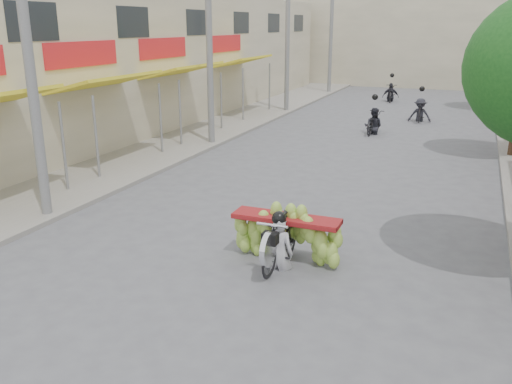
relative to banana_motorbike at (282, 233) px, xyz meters
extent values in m
plane|color=#5A5A5F|center=(-0.82, -2.60, -0.66)|extent=(120.00, 120.00, 0.00)
cube|color=gray|center=(-7.82, 12.40, -0.60)|extent=(4.00, 60.00, 0.12)
cube|color=#BEB496|center=(-12.82, 11.40, 2.34)|extent=(8.00, 40.00, 6.00)
cylinder|color=slate|center=(-7.12, 2.20, 0.61)|extent=(0.08, 0.08, 2.55)
cube|color=yellow|center=(-7.94, 5.40, 2.09)|extent=(1.77, 4.00, 0.53)
cylinder|color=slate|center=(-7.12, 3.60, 0.61)|extent=(0.08, 0.08, 2.55)
cylinder|color=slate|center=(-7.12, 7.20, 0.61)|extent=(0.08, 0.08, 2.55)
cube|color=red|center=(-8.82, 5.40, 2.94)|extent=(0.10, 3.50, 0.80)
cube|color=yellow|center=(-7.94, 10.40, 2.09)|extent=(1.77, 4.00, 0.53)
cylinder|color=slate|center=(-7.12, 8.60, 0.61)|extent=(0.08, 0.08, 2.55)
cylinder|color=slate|center=(-7.12, 12.20, 0.61)|extent=(0.08, 0.08, 2.55)
cube|color=red|center=(-8.82, 10.40, 2.94)|extent=(0.10, 3.50, 0.80)
cube|color=yellow|center=(-7.94, 16.40, 2.09)|extent=(1.77, 4.00, 0.53)
cylinder|color=slate|center=(-7.12, 14.60, 0.61)|extent=(0.08, 0.08, 2.55)
cylinder|color=slate|center=(-7.12, 18.20, 0.61)|extent=(0.08, 0.08, 2.55)
cube|color=red|center=(-8.82, 16.40, 2.94)|extent=(0.10, 3.50, 0.80)
cube|color=#1E2328|center=(-8.84, 3.40, 3.94)|extent=(0.08, 2.00, 1.10)
cube|color=#1E2328|center=(-8.84, 8.40, 3.94)|extent=(0.08, 2.00, 1.10)
cube|color=#1E2328|center=(-8.84, 13.40, 3.94)|extent=(0.08, 2.00, 1.10)
cube|color=#1E2328|center=(-8.84, 18.40, 3.94)|extent=(0.08, 2.00, 1.10)
cube|color=#1E2328|center=(-8.84, 23.40, 3.94)|extent=(0.08, 2.00, 1.10)
cube|color=#1E2328|center=(-8.84, 28.40, 3.94)|extent=(0.08, 2.00, 1.10)
cube|color=#BEB496|center=(-0.82, 35.40, 2.84)|extent=(20.00, 6.00, 7.00)
cylinder|color=slate|center=(-6.22, 0.40, 3.34)|extent=(0.24, 0.24, 8.00)
cylinder|color=slate|center=(-6.22, 9.40, 3.34)|extent=(0.24, 0.24, 8.00)
cylinder|color=slate|center=(-6.22, 18.40, 3.34)|extent=(0.24, 0.24, 8.00)
cylinder|color=slate|center=(-6.22, 27.40, 3.34)|extent=(0.24, 0.24, 8.00)
cylinder|color=#3A2719|center=(4.58, 23.40, 0.94)|extent=(0.28, 0.28, 3.20)
ellipsoid|color=#194F17|center=(4.58, 23.40, 3.14)|extent=(3.40, 3.40, 2.90)
imported|color=black|center=(0.00, -0.13, -0.13)|extent=(0.58, 1.83, 1.07)
cylinder|color=silver|center=(0.00, -0.78, -0.04)|extent=(0.10, 0.66, 0.66)
cube|color=black|center=(0.00, -0.68, 0.14)|extent=(0.28, 0.22, 0.22)
cylinder|color=silver|center=(0.00, -0.58, 0.36)|extent=(0.60, 0.05, 0.05)
cube|color=maroon|center=(0.00, 0.22, 0.22)|extent=(2.14, 0.55, 0.10)
imported|color=silver|center=(0.00, -0.18, 0.40)|extent=(0.55, 0.41, 1.52)
sphere|color=black|center=(0.00, -0.21, 1.12)|extent=(0.28, 0.28, 0.28)
imported|color=black|center=(-0.77, 14.02, -0.19)|extent=(0.78, 1.74, 0.95)
imported|color=#26262E|center=(-0.77, 14.02, 0.46)|extent=(0.83, 0.55, 1.65)
sphere|color=black|center=(-0.77, 14.02, 0.92)|extent=(0.26, 0.26, 0.26)
imported|color=black|center=(0.77, 17.92, -0.15)|extent=(0.59, 1.78, 1.03)
imported|color=#26262E|center=(0.77, 17.92, 0.46)|extent=(1.08, 0.60, 1.65)
sphere|color=black|center=(0.77, 17.92, 0.92)|extent=(0.26, 0.26, 0.26)
imported|color=black|center=(-1.64, 24.64, -0.18)|extent=(0.83, 1.78, 0.97)
imported|color=#26262E|center=(-1.64, 24.64, 0.46)|extent=(1.02, 0.65, 1.65)
sphere|color=black|center=(-1.64, 24.64, 0.92)|extent=(0.26, 0.26, 0.26)
camera|label=1|loc=(3.18, -9.26, 3.86)|focal=38.00mm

